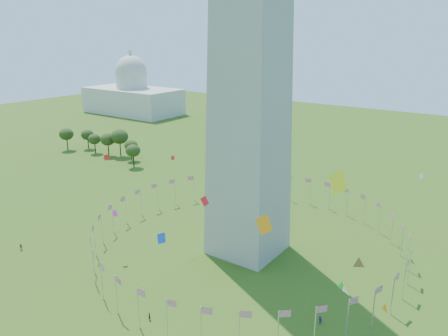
# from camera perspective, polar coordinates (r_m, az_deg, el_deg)

# --- Properties ---
(flag_ring) EXTENTS (80.24, 80.24, 9.00)m
(flag_ring) POSITION_cam_1_polar(r_m,az_deg,el_deg) (117.82, 3.11, -8.64)
(flag_ring) COLOR silver
(flag_ring) RESTS_ON ground
(capitol_building) EXTENTS (70.00, 35.00, 46.00)m
(capitol_building) POSITION_cam_1_polar(r_m,az_deg,el_deg) (324.29, -11.96, 11.04)
(capitol_building) COLOR beige
(capitol_building) RESTS_ON ground
(kites_aloft) EXTENTS (94.43, 84.80, 40.76)m
(kites_aloft) POSITION_cam_1_polar(r_m,az_deg,el_deg) (81.24, 4.55, -9.09)
(kites_aloft) COLOR white
(kites_aloft) RESTS_ON ground
(tree_line_west) EXTENTS (55.03, 16.03, 12.74)m
(tree_line_west) POSITION_cam_1_polar(r_m,az_deg,el_deg) (213.96, -15.20, 2.97)
(tree_line_west) COLOR #344F1A
(tree_line_west) RESTS_ON ground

